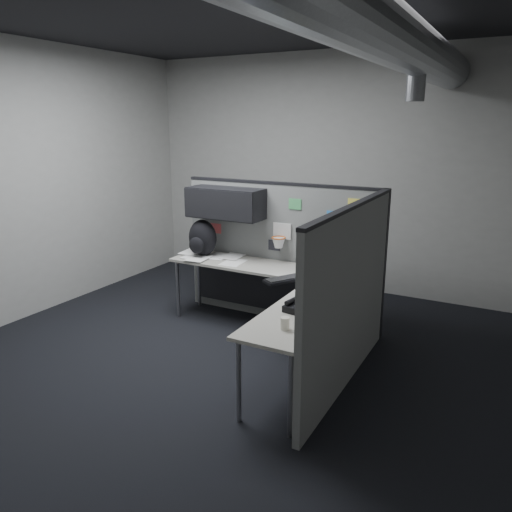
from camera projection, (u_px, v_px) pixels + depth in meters
The scene contains 12 objects.
room at pixel (285, 146), 4.06m from camera, with size 5.62×5.62×3.22m.
partition_back at pixel (265, 237), 5.76m from camera, with size 2.44×0.42×1.63m.
partition_right at pixel (350, 296), 4.33m from camera, with size 0.07×2.23×1.63m.
desk at pixel (275, 286), 5.23m from camera, with size 2.31×2.11×0.73m.
monitor at pixel (331, 256), 5.03m from camera, with size 0.58×0.58×0.47m.
keyboard at pixel (285, 279), 5.02m from camera, with size 0.36×0.46×0.04m.
mouse at pixel (310, 293), 4.63m from camera, with size 0.25×0.26×0.04m.
phone at pixel (298, 307), 4.22m from camera, with size 0.22×0.24×0.10m.
bottles at pixel (308, 329), 3.80m from camera, with size 0.12×0.14×0.07m.
cup at pixel (285, 323), 3.85m from camera, with size 0.07×0.07×0.10m, color beige.
papers at pixel (211, 257), 5.89m from camera, with size 0.91×0.61×0.02m.
backpack at pixel (202, 239), 5.91m from camera, with size 0.41×0.40×0.44m.
Camera 1 is at (2.32, -3.77, 2.29)m, focal length 35.00 mm.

